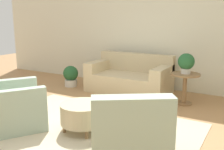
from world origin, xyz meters
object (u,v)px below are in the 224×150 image
object	(u,v)px
side_table	(185,83)
armchair_right	(129,136)
armchair_left	(9,107)
couch	(130,78)
ottoman_table	(83,113)
potted_plant_floor	(71,76)
potted_plant_on_side_table	(186,62)

from	to	relation	value
side_table	armchair_right	bearing A→B (deg)	-89.62
armchair_left	armchair_right	size ratio (longest dim) A/B	1.00
couch	armchair_left	distance (m)	2.85
ottoman_table	potted_plant_floor	xyz separation A→B (m)	(-1.82, 1.99, -0.01)
armchair_left	potted_plant_floor	xyz separation A→B (m)	(-0.78, 2.46, -0.07)
couch	ottoman_table	world-z (taller)	couch
ottoman_table	couch	bearing A→B (deg)	98.75
couch	potted_plant_floor	world-z (taller)	couch
potted_plant_on_side_table	potted_plant_floor	size ratio (longest dim) A/B	0.77
armchair_right	side_table	bearing A→B (deg)	90.38
potted_plant_floor	couch	bearing A→B (deg)	11.72
armchair_left	ottoman_table	distance (m)	1.14
potted_plant_floor	armchair_right	bearing A→B (deg)	-41.21
armchair_right	potted_plant_on_side_table	size ratio (longest dim) A/B	3.04
ottoman_table	side_table	xyz separation A→B (m)	(0.97, 2.01, 0.15)
potted_plant_floor	side_table	bearing A→B (deg)	0.51
potted_plant_floor	potted_plant_on_side_table	bearing A→B (deg)	0.51
armchair_left	potted_plant_on_side_table	size ratio (longest dim) A/B	3.04
potted_plant_on_side_table	armchair_left	bearing A→B (deg)	-129.03
ottoman_table	potted_plant_on_side_table	size ratio (longest dim) A/B	1.70
armchair_left	side_table	size ratio (longest dim) A/B	1.95
armchair_left	potted_plant_floor	world-z (taller)	armchair_left
couch	side_table	distance (m)	1.36
armchair_right	ottoman_table	distance (m)	1.10
armchair_right	potted_plant_floor	bearing A→B (deg)	138.79
armchair_right	potted_plant_on_side_table	xyz separation A→B (m)	(-0.02, 2.48, 0.49)
ottoman_table	potted_plant_on_side_table	world-z (taller)	potted_plant_on_side_table
side_table	ottoman_table	bearing A→B (deg)	-115.81
potted_plant_on_side_table	couch	bearing A→B (deg)	168.11
couch	armchair_right	world-z (taller)	armchair_right
couch	side_table	world-z (taller)	couch
armchair_left	ottoman_table	xyz separation A→B (m)	(1.04, 0.47, -0.07)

